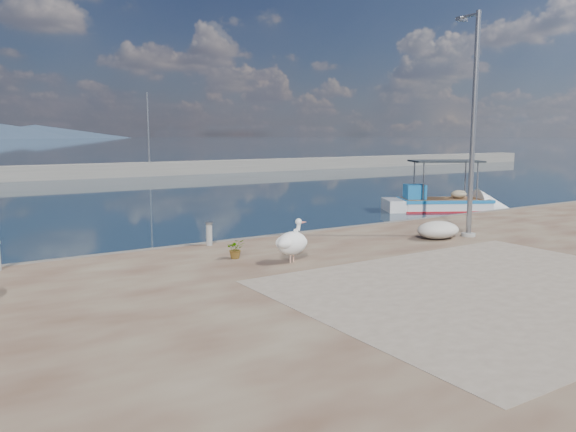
% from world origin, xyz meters
% --- Properties ---
extents(ground, '(1400.00, 1400.00, 0.00)m').
position_xyz_m(ground, '(0.00, 0.00, 0.00)').
color(ground, '#162635').
rests_on(ground, ground).
extents(quay_patch, '(9.00, 7.00, 0.01)m').
position_xyz_m(quay_patch, '(1.00, -3.00, 0.50)').
color(quay_patch, gray).
rests_on(quay_patch, quay).
extents(breakwater, '(120.00, 2.20, 7.50)m').
position_xyz_m(breakwater, '(-0.00, 40.00, 0.60)').
color(breakwater, gray).
rests_on(breakwater, ground).
extents(boat_right, '(6.26, 4.61, 2.91)m').
position_xyz_m(boat_right, '(12.34, 8.80, 0.23)').
color(boat_right, white).
rests_on(boat_right, ground).
extents(pelican, '(1.15, 0.80, 1.10)m').
position_xyz_m(pelican, '(-1.39, 1.42, 1.02)').
color(pelican, tan).
rests_on(pelican, quay).
extents(lamp_post, '(0.44, 0.96, 7.00)m').
position_xyz_m(lamp_post, '(5.43, 1.51, 3.80)').
color(lamp_post, gray).
rests_on(lamp_post, quay).
extents(bollard_near, '(0.23, 0.23, 0.70)m').
position_xyz_m(bollard_near, '(-2.25, 4.60, 0.88)').
color(bollard_near, gray).
rests_on(bollard_near, quay).
extents(potted_plant, '(0.57, 0.54, 0.52)m').
position_xyz_m(potted_plant, '(-2.40, 2.61, 0.76)').
color(potted_plant, '#33722D').
rests_on(potted_plant, quay).
extents(net_pile_d, '(1.45, 1.09, 0.54)m').
position_xyz_m(net_pile_d, '(4.29, 1.74, 0.77)').
color(net_pile_d, silver).
rests_on(net_pile_d, quay).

